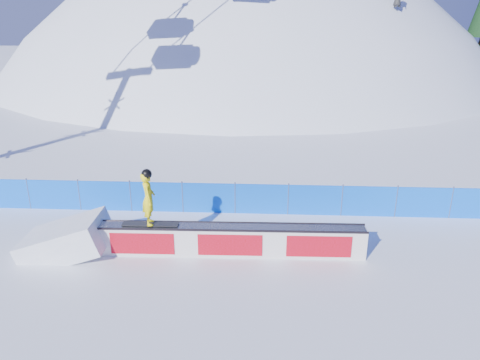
{
  "coord_description": "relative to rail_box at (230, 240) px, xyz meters",
  "views": [
    {
      "loc": [
        2.06,
        -11.75,
        7.47
      ],
      "look_at": [
        1.25,
        3.36,
        1.78
      ],
      "focal_mm": 35.0,
      "sensor_mm": 36.0,
      "label": 1
    }
  ],
  "objects": [
    {
      "name": "snow_ramp",
      "position": [
        -5.28,
        -0.1,
        -0.5
      ],
      "size": [
        2.82,
        1.8,
        1.74
      ],
      "primitive_type": null,
      "rotation": [
        0.0,
        -0.31,
        0.02
      ],
      "color": "white",
      "rests_on": "ground"
    },
    {
      "name": "snow_hill",
      "position": [
        -1.05,
        40.65,
        -18.5
      ],
      "size": [
        64.0,
        64.0,
        64.0
      ],
      "color": "white",
      "rests_on": "ground"
    },
    {
      "name": "ground",
      "position": [
        -1.05,
        -1.35,
        -0.5
      ],
      "size": [
        160.0,
        160.0,
        0.0
      ],
      "primitive_type": "plane",
      "color": "white",
      "rests_on": "ground"
    },
    {
      "name": "rail_box",
      "position": [
        0.0,
        0.0,
        0.0
      ],
      "size": [
        8.46,
        0.76,
        1.01
      ],
      "rotation": [
        0.0,
        0.0,
        0.02
      ],
      "color": "silver",
      "rests_on": "ground"
    },
    {
      "name": "safety_fence",
      "position": [
        -1.05,
        3.15,
        0.1
      ],
      "size": [
        22.05,
        0.05,
        1.3
      ],
      "color": "blue",
      "rests_on": "ground"
    },
    {
      "name": "snowboarder",
      "position": [
        -2.51,
        -0.05,
        1.42
      ],
      "size": [
        1.76,
        0.7,
        1.84
      ],
      "rotation": [
        0.0,
        0.0,
        1.8
      ],
      "color": "black",
      "rests_on": "rail_box"
    }
  ]
}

